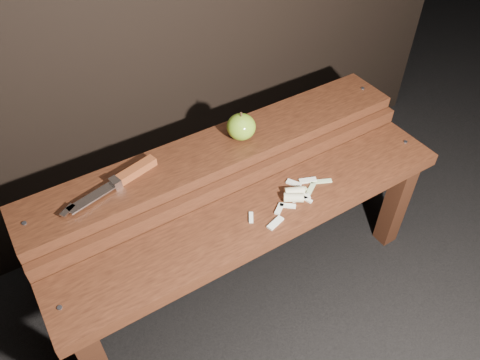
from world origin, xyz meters
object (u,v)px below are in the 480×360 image
bench_front_tier (263,229)px  bench_rear_tier (222,168)px  knife (125,177)px  apple (241,127)px

bench_front_tier → bench_rear_tier: 0.23m
bench_rear_tier → bench_front_tier: bearing=-90.0°
bench_rear_tier → knife: 0.30m
knife → apple: bearing=-1.7°
knife → bench_front_tier: bearing=-40.0°
apple → knife: size_ratio=0.31×
bench_front_tier → bench_rear_tier: (0.00, 0.23, 0.06)m
bench_rear_tier → apple: (0.07, 0.00, 0.12)m
knife → bench_rear_tier: bearing=-3.0°
apple → bench_rear_tier: bearing=-176.6°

